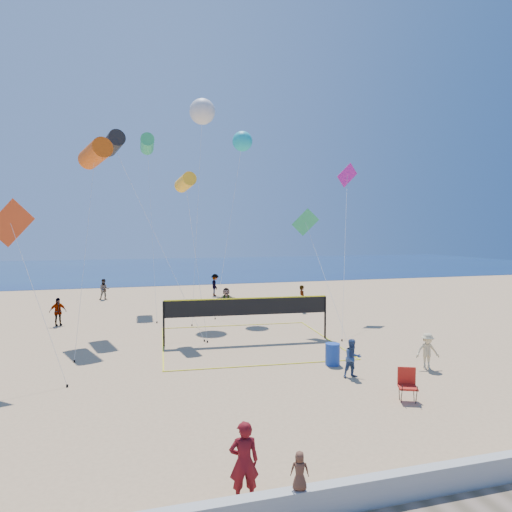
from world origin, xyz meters
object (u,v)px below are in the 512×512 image
object	(u,v)px
trash_barrel	(333,354)
camp_chair	(407,382)
woman	(244,462)
volleyball_net	(247,312)

from	to	relation	value
trash_barrel	camp_chair	bearing A→B (deg)	-82.35
woman	trash_barrel	world-z (taller)	woman
camp_chair	volleyball_net	xyz separation A→B (m)	(-3.03, 9.31, 0.94)
volleyball_net	camp_chair	bearing A→B (deg)	-67.69
trash_barrel	volleyball_net	bearing A→B (deg)	116.53
trash_barrel	volleyball_net	world-z (taller)	volleyball_net
woman	volleyball_net	distance (m)	13.86
woman	camp_chair	bearing A→B (deg)	-143.49
woman	trash_barrel	bearing A→B (deg)	-120.31
woman	camp_chair	distance (m)	7.81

